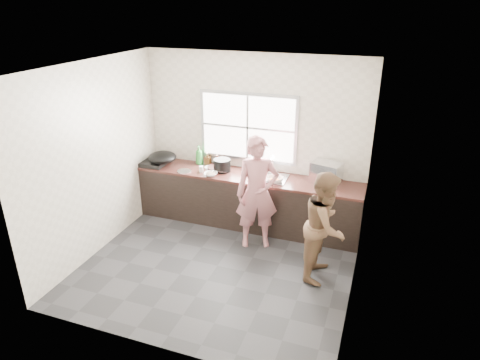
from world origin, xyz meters
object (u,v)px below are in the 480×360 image
(bottle_green, at_px, (199,155))
(bowl_mince, at_px, (211,174))
(bottle_brown_tall, at_px, (208,159))
(bottle_brown_short, at_px, (217,161))
(wok, at_px, (162,157))
(bowl_crabs, at_px, (274,180))
(cutting_board, at_px, (219,168))
(black_pot, at_px, (222,165))
(burner, at_px, (153,162))
(plate_food, at_px, (211,167))
(pot_lid_right, at_px, (204,163))
(person_side, at_px, (325,226))
(pot_lid_left, at_px, (184,171))
(dish_rack, at_px, (326,173))
(bowl_held, at_px, (263,181))
(woman, at_px, (257,197))

(bottle_green, bearing_deg, bowl_mince, -46.75)
(bottle_green, xyz_separation_m, bottle_brown_tall, (0.14, 0.03, -0.07))
(bottle_brown_short, distance_m, wok, 0.91)
(bowl_crabs, relative_size, bottle_green, 0.65)
(bowl_crabs, bearing_deg, cutting_board, 167.09)
(black_pot, xyz_separation_m, burner, (-1.20, -0.10, -0.07))
(bowl_mince, distance_m, wok, 0.94)
(plate_food, bearing_deg, wok, -167.68)
(bottle_brown_short, relative_size, pot_lid_right, 0.73)
(person_side, height_order, pot_lid_left, person_side)
(bowl_mince, bearing_deg, person_side, -21.98)
(person_side, relative_size, bowl_mince, 7.17)
(burner, distance_m, wok, 0.22)
(person_side, relative_size, dish_rack, 3.44)
(person_side, xyz_separation_m, dish_rack, (-0.18, 1.11, 0.29))
(cutting_board, bearing_deg, bottle_brown_short, 120.62)
(bowl_crabs, bearing_deg, wok, 178.59)
(black_pot, height_order, pot_lid_left, black_pot)
(bowl_crabs, relative_size, plate_food, 1.06)
(person_side, distance_m, bottle_green, 2.61)
(black_pot, xyz_separation_m, bottle_brown_short, (-0.16, 0.20, -0.01))
(cutting_board, relative_size, bottle_brown_tall, 1.93)
(bowl_held, bearing_deg, bottle_brown_short, 154.48)
(dish_rack, relative_size, pot_lid_left, 1.87)
(bowl_mince, xyz_separation_m, bowl_crabs, (1.01, 0.08, 0.01))
(bottle_brown_short, height_order, pot_lid_left, bottle_brown_short)
(bowl_held, bearing_deg, pot_lid_right, 159.38)
(bowl_crabs, relative_size, pot_lid_right, 0.90)
(plate_food, bearing_deg, dish_rack, 0.85)
(plate_food, bearing_deg, bottle_brown_short, 64.22)
(dish_rack, bearing_deg, bottle_brown_short, -168.66)
(black_pot, height_order, dish_rack, dish_rack)
(woman, relative_size, bottle_brown_short, 9.29)
(person_side, relative_size, bowl_crabs, 7.00)
(burner, bearing_deg, plate_food, 9.43)
(cutting_board, relative_size, burner, 0.82)
(bowl_mince, distance_m, dish_rack, 1.78)
(woman, bearing_deg, bowl_held, 71.21)
(person_side, bearing_deg, bowl_crabs, 50.92)
(person_side, bearing_deg, plate_food, 66.51)
(bowl_mince, bearing_deg, burner, 172.69)
(cutting_board, distance_m, burner, 1.13)
(bowl_held, relative_size, black_pot, 0.66)
(bowl_held, height_order, burner, burner)
(burner, bearing_deg, person_side, -16.85)
(person_side, xyz_separation_m, bowl_held, (-1.07, 0.78, 0.15))
(bowl_mince, height_order, black_pot, black_pot)
(bowl_crabs, distance_m, black_pot, 0.93)
(wok, distance_m, pot_lid_left, 0.49)
(burner, relative_size, wok, 0.96)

